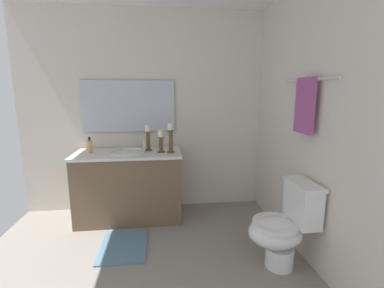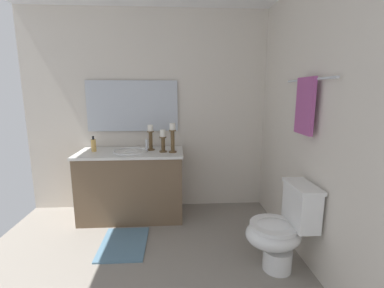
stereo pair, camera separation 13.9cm
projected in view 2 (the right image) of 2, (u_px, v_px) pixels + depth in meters
The scene contains 14 objects.
floor at pixel (139, 264), 2.37m from camera, with size 2.51×2.97×0.02m, color gray.
wall_back at pixel (314, 123), 2.22m from camera, with size 2.51×0.04×2.45m, color silver.
wall_left at pixel (148, 113), 3.36m from camera, with size 0.04×2.97×2.45m, color silver.
vanity_cabinet at pixel (132, 184), 3.19m from camera, with size 0.58×1.22×0.80m.
sink_basin at pixel (131, 155), 3.12m from camera, with size 0.40×0.40×0.24m.
mirror at pixel (132, 106), 3.29m from camera, with size 0.02×1.10×0.61m, color silver.
candle_holder_tall at pixel (173, 137), 3.04m from camera, with size 0.09×0.09×0.33m.
candle_holder_short at pixel (163, 140), 3.06m from camera, with size 0.09×0.09×0.26m.
candle_holder_mid at pixel (151, 137), 3.16m from camera, with size 0.09×0.09×0.30m.
soap_bottle at pixel (94, 145), 3.10m from camera, with size 0.06×0.06×0.18m.
toilet at pixel (281, 229), 2.22m from camera, with size 0.39×0.54×0.75m.
towel_bar at pixel (309, 80), 2.17m from camera, with size 0.02×0.02×0.79m, color silver.
towel_near_vanity at pixel (305, 106), 2.21m from camera, with size 0.28×0.03×0.47m, color #A54C8C.
bath_mat at pixel (124, 244), 2.65m from camera, with size 0.60×0.44×0.02m, color slate.
Camera 2 is at (2.15, 0.34, 1.48)m, focal length 25.16 mm.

